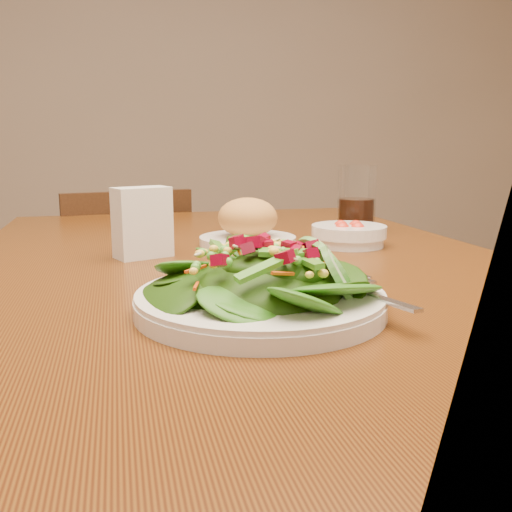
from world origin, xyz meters
The scene contains 7 objects.
dining_table centered at (0.00, 0.00, 0.65)m, with size 0.90×1.40×0.75m.
chair_far centered at (-0.19, 0.84, 0.43)m, with size 0.44×0.44×0.81m.
salad_plate centered at (-0.03, -0.26, 0.78)m, with size 0.29×0.28×0.08m.
bread_plate centered at (0.04, 0.16, 0.79)m, with size 0.18×0.18×0.09m.
tomato_bowl centered at (0.22, 0.11, 0.77)m, with size 0.14×0.14×0.05m.
drinking_glass centered at (0.30, 0.27, 0.81)m, with size 0.08×0.08×0.14m.
napkin_holder centered at (-0.16, 0.09, 0.81)m, with size 0.10×0.08×0.12m.
Camera 1 is at (-0.20, -0.86, 0.94)m, focal length 40.00 mm.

